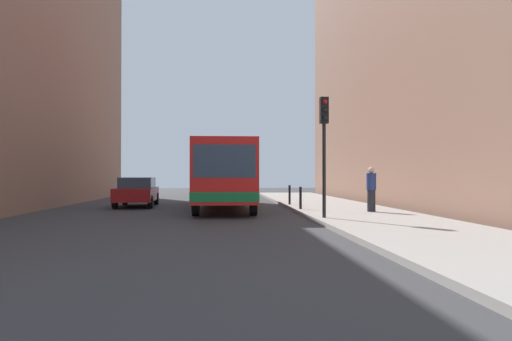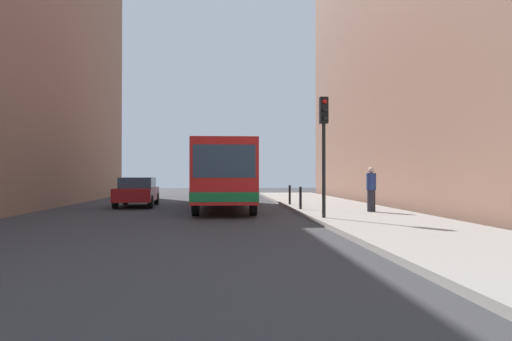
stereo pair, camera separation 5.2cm
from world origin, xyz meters
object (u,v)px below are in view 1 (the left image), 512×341
at_px(car_beside_bus, 137,191).
at_px(pedestrian_near_signal, 371,189).
at_px(bollard_near, 301,198).
at_px(traffic_light, 324,134).
at_px(bollard_mid, 290,195).
at_px(bus, 225,172).

xyz_separation_m(car_beside_bus, pedestrian_near_signal, (10.18, -6.02, 0.25)).
distance_m(bollard_near, pedestrian_near_signal, 3.05).
relative_size(traffic_light, pedestrian_near_signal, 2.33).
relative_size(car_beside_bus, traffic_light, 1.09).
distance_m(car_beside_bus, bollard_mid, 7.75).
bearing_deg(pedestrian_near_signal, bollard_mid, -41.34).
xyz_separation_m(bollard_mid, pedestrian_near_signal, (2.54, -4.71, 0.41)).
bearing_deg(car_beside_bus, bollard_mid, 167.78).
xyz_separation_m(bollard_near, pedestrian_near_signal, (2.54, -1.65, 0.41)).
relative_size(car_beside_bus, pedestrian_near_signal, 2.54).
bearing_deg(bollard_mid, traffic_light, -89.19).
distance_m(bus, car_beside_bus, 4.82).
bearing_deg(bus, car_beside_bus, -19.13).
relative_size(bollard_near, pedestrian_near_signal, 0.54).
relative_size(traffic_light, bollard_near, 4.32).
relative_size(bollard_near, bollard_mid, 1.00).
distance_m(traffic_light, bollard_mid, 7.47).
distance_m(traffic_light, bollard_near, 4.67).
bearing_deg(car_beside_bus, pedestrian_near_signal, 146.88).
height_order(car_beside_bus, traffic_light, traffic_light).
bearing_deg(car_beside_bus, traffic_light, 130.19).
distance_m(bus, traffic_light, 7.64).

